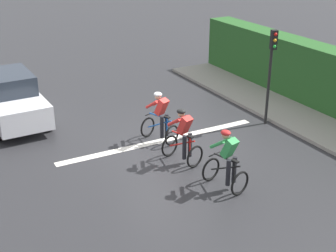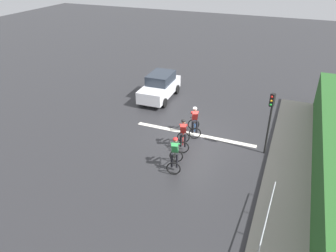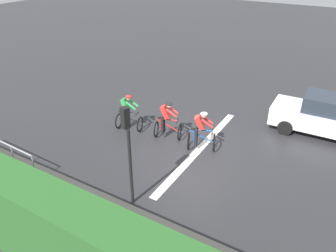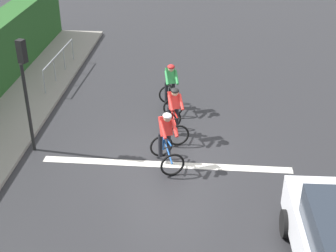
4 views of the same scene
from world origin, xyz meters
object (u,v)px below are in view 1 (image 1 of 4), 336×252
(cyclist_lead, at_px, (227,161))
(cyclist_second, at_px, (183,137))
(traffic_light_near_crossing, at_px, (271,63))
(car_white, at_px, (12,98))
(cyclist_mid, at_px, (160,118))

(cyclist_lead, height_order, cyclist_second, same)
(cyclist_lead, distance_m, traffic_light_near_crossing, 4.98)
(cyclist_second, relative_size, traffic_light_near_crossing, 0.50)
(cyclist_second, relative_size, car_white, 0.40)
(cyclist_mid, bearing_deg, traffic_light_near_crossing, 172.43)
(cyclist_second, xyz_separation_m, car_white, (3.73, -5.56, 0.08))
(cyclist_lead, xyz_separation_m, cyclist_mid, (0.16, -3.45, 0.00))
(cyclist_second, bearing_deg, car_white, -56.16)
(cyclist_second, height_order, traffic_light_near_crossing, traffic_light_near_crossing)
(cyclist_second, bearing_deg, traffic_light_near_crossing, -164.85)
(cyclist_lead, xyz_separation_m, car_white, (3.99, -7.41, 0.08))
(cyclist_second, height_order, car_white, car_white)
(cyclist_mid, xyz_separation_m, car_white, (3.82, -3.95, 0.08))
(cyclist_second, bearing_deg, cyclist_lead, 97.90)
(cyclist_second, distance_m, traffic_light_near_crossing, 4.41)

